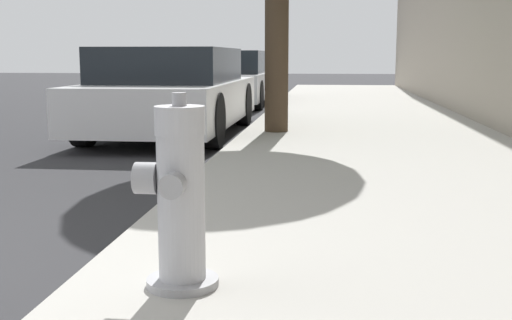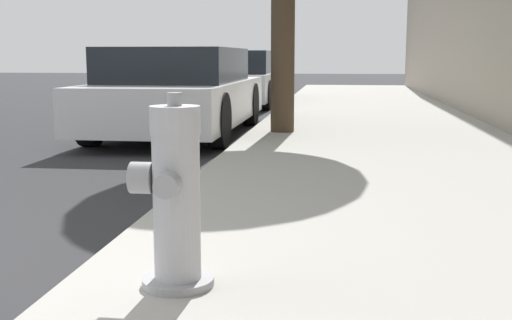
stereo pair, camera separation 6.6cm
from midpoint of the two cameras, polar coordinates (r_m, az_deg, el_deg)
fire_hydrant at (r=2.72m, az=-7.50°, el=-3.47°), size 0.35×0.36×0.83m
parked_car_near at (r=9.31m, az=-7.58°, el=6.00°), size 1.85×4.45×1.24m
parked_car_mid at (r=14.89m, az=-2.53°, el=7.22°), size 1.81×4.27×1.25m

